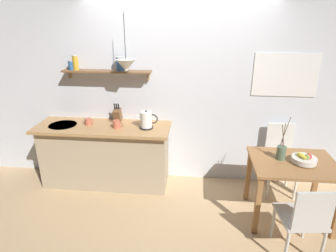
{
  "coord_description": "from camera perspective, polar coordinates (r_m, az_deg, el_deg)",
  "views": [
    {
      "loc": [
        0.26,
        -3.25,
        2.32
      ],
      "look_at": [
        -0.1,
        0.25,
        0.95
      ],
      "focal_mm": 30.93,
      "sensor_mm": 36.0,
      "label": 1
    }
  ],
  "objects": [
    {
      "name": "dining_table",
      "position": [
        3.65,
        23.34,
        -8.21
      ],
      "size": [
        0.95,
        0.75,
        0.75
      ],
      "color": "#9E6B3D",
      "rests_on": "ground_plane"
    },
    {
      "name": "back_wall",
      "position": [
        4.02,
        4.96,
        7.24
      ],
      "size": [
        6.8,
        0.11,
        2.7
      ],
      "color": "silver",
      "rests_on": "ground_plane"
    },
    {
      "name": "twig_vase",
      "position": [
        3.57,
        21.4,
        -4.83
      ],
      "size": [
        0.11,
        0.11,
        0.51
      ],
      "color": "#567056",
      "rests_on": "dining_table"
    },
    {
      "name": "electric_kettle",
      "position": [
        3.82,
        -4.26,
        1.15
      ],
      "size": [
        0.27,
        0.18,
        0.25
      ],
      "color": "black",
      "rests_on": "kitchen_counter"
    },
    {
      "name": "coffee_mug_by_sink",
      "position": [
        4.1,
        -15.42,
        0.87
      ],
      "size": [
        0.13,
        0.09,
        0.09
      ],
      "color": "#C6664C",
      "rests_on": "kitchen_counter"
    },
    {
      "name": "pendant_lamp",
      "position": [
        3.71,
        -8.26,
        11.78
      ],
      "size": [
        0.25,
        0.25,
        0.68
      ],
      "color": "black"
    },
    {
      "name": "kitchen_counter",
      "position": [
        4.22,
        -12.23,
        -5.48
      ],
      "size": [
        1.83,
        0.63,
        0.9
      ],
      "color": "tan",
      "rests_on": "ground_plane"
    },
    {
      "name": "ground_plane",
      "position": [
        4.0,
        1.09,
        -14.17
      ],
      "size": [
        14.0,
        14.0,
        0.0
      ],
      "primitive_type": "plane",
      "color": "tan"
    },
    {
      "name": "dining_chair_far",
      "position": [
        4.23,
        21.15,
        -5.48
      ],
      "size": [
        0.42,
        0.41,
        0.95
      ],
      "color": "white",
      "rests_on": "ground_plane"
    },
    {
      "name": "wall_shelf",
      "position": [
        4.0,
        -12.47,
        11.12
      ],
      "size": [
        1.19,
        0.2,
        0.33
      ],
      "color": "brown"
    },
    {
      "name": "coffee_mug_spare",
      "position": [
        3.89,
        -10.07,
        0.35
      ],
      "size": [
        0.14,
        0.1,
        0.11
      ],
      "color": "#C6664C",
      "rests_on": "kitchen_counter"
    },
    {
      "name": "knife_block",
      "position": [
        4.08,
        -9.91,
        2.17
      ],
      "size": [
        0.1,
        0.16,
        0.28
      ],
      "color": "brown",
      "rests_on": "kitchen_counter"
    },
    {
      "name": "fruit_bowl",
      "position": [
        3.6,
        25.27,
        -5.93
      ],
      "size": [
        0.27,
        0.27,
        0.13
      ],
      "color": "silver",
      "rests_on": "dining_table"
    },
    {
      "name": "dining_chair_near",
      "position": [
        3.22,
        25.26,
        -16.04
      ],
      "size": [
        0.46,
        0.47,
        0.85
      ],
      "color": "silver",
      "rests_on": "ground_plane"
    }
  ]
}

